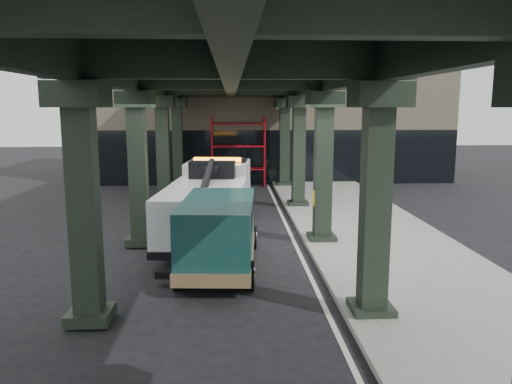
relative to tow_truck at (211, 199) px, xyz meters
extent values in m
plane|color=black|center=(1.10, -3.02, -1.35)|extent=(90.00, 90.00, 0.00)
cube|color=gray|center=(5.60, -1.02, -1.27)|extent=(5.00, 40.00, 0.15)
cube|color=silver|center=(2.80, -1.02, -1.34)|extent=(0.12, 38.00, 0.01)
cube|color=black|center=(3.70, -7.02, 1.15)|extent=(0.55, 0.55, 5.00)
cube|color=black|center=(3.70, -7.02, 3.40)|extent=(1.10, 1.10, 0.50)
cube|color=black|center=(3.70, -7.02, -1.17)|extent=(0.90, 0.90, 0.24)
cube|color=black|center=(3.70, -1.02, 1.15)|extent=(0.55, 0.55, 5.00)
cube|color=black|center=(3.70, -1.02, 3.40)|extent=(1.10, 1.10, 0.50)
cube|color=black|center=(3.70, -1.02, -1.17)|extent=(0.90, 0.90, 0.24)
cube|color=black|center=(3.70, 4.98, 1.15)|extent=(0.55, 0.55, 5.00)
cube|color=black|center=(3.70, 4.98, 3.40)|extent=(1.10, 1.10, 0.50)
cube|color=black|center=(3.70, 4.98, -1.17)|extent=(0.90, 0.90, 0.24)
cube|color=black|center=(3.70, 10.98, 1.15)|extent=(0.55, 0.55, 5.00)
cube|color=black|center=(3.70, 10.98, 3.40)|extent=(1.10, 1.10, 0.50)
cube|color=black|center=(3.70, 10.98, -1.17)|extent=(0.90, 0.90, 0.24)
cube|color=black|center=(-2.30, -7.02, 1.15)|extent=(0.55, 0.55, 5.00)
cube|color=black|center=(-2.30, -7.02, 3.40)|extent=(1.10, 1.10, 0.50)
cube|color=black|center=(-2.30, -7.02, -1.17)|extent=(0.90, 0.90, 0.24)
cube|color=black|center=(-2.30, -1.02, 1.15)|extent=(0.55, 0.55, 5.00)
cube|color=black|center=(-2.30, -1.02, 3.40)|extent=(1.10, 1.10, 0.50)
cube|color=black|center=(-2.30, -1.02, -1.17)|extent=(0.90, 0.90, 0.24)
cube|color=black|center=(-2.30, 4.98, 1.15)|extent=(0.55, 0.55, 5.00)
cube|color=black|center=(-2.30, 4.98, 3.40)|extent=(1.10, 1.10, 0.50)
cube|color=black|center=(-2.30, 4.98, -1.17)|extent=(0.90, 0.90, 0.24)
cube|color=black|center=(-2.30, 10.98, 1.15)|extent=(0.55, 0.55, 5.00)
cube|color=black|center=(-2.30, 10.98, 3.40)|extent=(1.10, 1.10, 0.50)
cube|color=black|center=(-2.30, 10.98, -1.17)|extent=(0.90, 0.90, 0.24)
cube|color=black|center=(3.70, -1.02, 4.20)|extent=(0.35, 32.00, 1.10)
cube|color=black|center=(-2.30, -1.02, 4.20)|extent=(0.35, 32.00, 1.10)
cube|color=black|center=(0.70, -1.02, 4.20)|extent=(0.35, 32.00, 1.10)
cube|color=black|center=(0.70, -1.02, 4.90)|extent=(7.40, 32.00, 0.30)
cube|color=#C6B793|center=(3.10, 16.98, 2.65)|extent=(22.00, 10.00, 8.00)
cylinder|color=red|center=(-0.40, 11.88, 0.65)|extent=(0.08, 0.08, 4.00)
cylinder|color=red|center=(-0.40, 11.08, 0.65)|extent=(0.08, 0.08, 4.00)
cylinder|color=red|center=(2.60, 11.88, 0.65)|extent=(0.08, 0.08, 4.00)
cylinder|color=red|center=(2.60, 11.08, 0.65)|extent=(0.08, 0.08, 4.00)
cylinder|color=red|center=(1.10, 11.88, -0.35)|extent=(3.00, 0.08, 0.08)
cylinder|color=red|center=(1.10, 11.88, 0.95)|extent=(3.00, 0.08, 0.08)
cylinder|color=red|center=(1.10, 11.88, 2.25)|extent=(3.00, 0.08, 0.08)
cube|color=black|center=(-0.05, -0.52, -0.65)|extent=(1.68, 7.53, 0.25)
cube|color=white|center=(0.19, 2.01, 0.20)|extent=(2.55, 2.60, 1.79)
cube|color=white|center=(0.28, 3.06, -0.30)|extent=(2.40, 0.91, 0.90)
cube|color=black|center=(0.21, 2.26, 0.70)|extent=(2.30, 1.49, 0.85)
cube|color=white|center=(-0.15, -1.66, 0.00)|extent=(2.84, 5.18, 1.39)
cube|color=orange|center=(0.17, 1.82, 1.19)|extent=(1.81, 0.44, 0.16)
cube|color=black|center=(0.03, 0.33, 1.00)|extent=(1.64, 0.74, 0.60)
cylinder|color=black|center=(-0.14, -1.46, 0.75)|extent=(0.56, 3.49, 1.34)
cube|color=black|center=(-0.39, -4.19, -1.00)|extent=(0.43, 1.42, 0.18)
cube|color=black|center=(-0.45, -4.88, -1.05)|extent=(1.61, 0.40, 0.18)
cylinder|color=black|center=(-0.88, 2.41, -0.80)|extent=(0.45, 1.12, 1.10)
cylinder|color=silver|center=(-0.88, 2.41, -0.80)|extent=(0.44, 0.64, 0.60)
cylinder|color=black|center=(1.31, 2.21, -0.80)|extent=(0.45, 1.12, 1.10)
cylinder|color=silver|center=(1.31, 2.21, -0.80)|extent=(0.44, 0.64, 0.60)
cylinder|color=black|center=(-1.18, -0.86, -0.80)|extent=(0.45, 1.12, 1.10)
cylinder|color=silver|center=(-1.18, -0.86, -0.80)|extent=(0.44, 0.64, 0.60)
cylinder|color=black|center=(1.00, -1.06, -0.80)|extent=(0.45, 1.12, 1.10)
cylinder|color=silver|center=(1.00, -1.06, -0.80)|extent=(0.44, 0.64, 0.60)
cylinder|color=black|center=(-1.30, -2.15, -0.80)|extent=(0.45, 1.12, 1.10)
cylinder|color=silver|center=(-1.30, -2.15, -0.80)|extent=(0.44, 0.64, 0.60)
cylinder|color=black|center=(0.88, -2.35, -0.80)|extent=(0.45, 1.12, 1.10)
cylinder|color=silver|center=(0.88, -2.35, -0.80)|extent=(0.44, 0.64, 0.60)
cube|color=#12413D|center=(0.49, -1.45, -0.51)|extent=(1.87, 1.09, 0.79)
cube|color=#12413D|center=(0.33, -3.87, -0.15)|extent=(2.11, 4.09, 1.72)
cube|color=olive|center=(0.35, -3.52, -0.86)|extent=(2.21, 5.06, 0.31)
cube|color=black|center=(0.47, -1.80, 0.20)|extent=(1.74, 0.49, 0.74)
cube|color=black|center=(0.35, -3.60, 0.29)|extent=(2.09, 3.30, 0.49)
cube|color=silver|center=(0.52, -0.98, -0.86)|extent=(1.77, 0.22, 0.26)
cylinder|color=black|center=(-0.39, -1.43, -0.98)|extent=(0.30, 0.76, 0.74)
cylinder|color=silver|center=(-0.39, -1.43, -0.98)|extent=(0.31, 0.43, 0.41)
cylinder|color=black|center=(1.37, -1.55, -0.98)|extent=(0.30, 0.76, 0.74)
cylinder|color=silver|center=(1.37, -1.55, -0.98)|extent=(0.31, 0.43, 0.41)
cylinder|color=black|center=(-0.64, -5.13, -0.98)|extent=(0.30, 0.76, 0.74)
cylinder|color=silver|center=(-0.64, -5.13, -0.98)|extent=(0.31, 0.43, 0.41)
cylinder|color=black|center=(1.12, -5.25, -0.98)|extent=(0.30, 0.76, 0.74)
cylinder|color=silver|center=(1.12, -5.25, -0.98)|extent=(0.31, 0.43, 0.41)
camera|label=1|loc=(0.71, -17.11, 3.15)|focal=35.00mm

